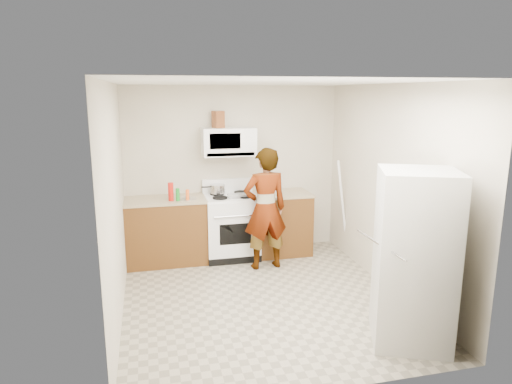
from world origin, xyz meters
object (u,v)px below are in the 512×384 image
object	(u,v)px
gas_range	(231,225)
kettle	(273,185)
microwave	(229,142)
person	(265,209)
saucepan	(218,189)
fridge	(414,258)

from	to	relation	value
gas_range	kettle	distance (m)	0.87
microwave	person	distance (m)	1.14
microwave	person	bearing A→B (deg)	-59.50
gas_range	person	xyz separation A→B (m)	(0.38, -0.52, 0.36)
gas_range	saucepan	size ratio (longest dim) A/B	5.25
microwave	fridge	bearing A→B (deg)	-65.87
microwave	kettle	xyz separation A→B (m)	(0.67, 0.00, -0.67)
kettle	saucepan	distance (m)	0.85
person	fridge	size ratio (longest dim) A/B	0.99
kettle	person	bearing A→B (deg)	-95.76
person	fridge	world-z (taller)	fridge
kettle	saucepan	bearing A→B (deg)	-161.16
gas_range	microwave	bearing A→B (deg)	90.00
microwave	person	xyz separation A→B (m)	(0.38, -0.65, -0.86)
gas_range	fridge	xyz separation A→B (m)	(1.27, -2.72, 0.36)
gas_range	kettle	bearing A→B (deg)	10.88
person	kettle	distance (m)	0.74
microwave	kettle	bearing A→B (deg)	0.13
microwave	fridge	world-z (taller)	microwave
gas_range	saucepan	world-z (taller)	gas_range
gas_range	person	distance (m)	0.74
microwave	saucepan	size ratio (longest dim) A/B	3.53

